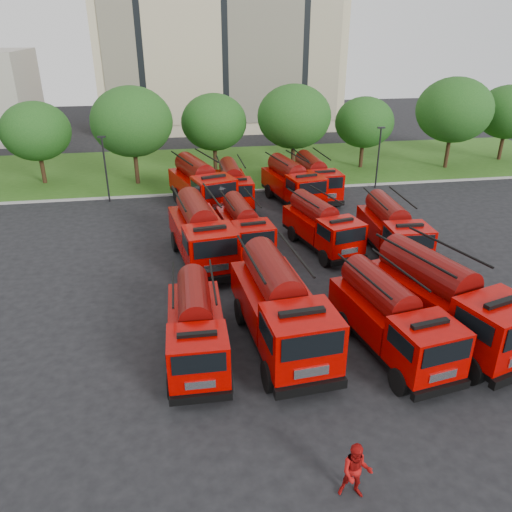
{
  "coord_description": "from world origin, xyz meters",
  "views": [
    {
      "loc": [
        -4.83,
        -21.57,
        12.67
      ],
      "look_at": [
        -0.97,
        1.43,
        1.8
      ],
      "focal_mm": 35.0,
      "sensor_mm": 36.0,
      "label": 1
    }
  ],
  "objects": [
    {
      "name": "ground",
      "position": [
        0.0,
        0.0,
        0.0
      ],
      "size": [
        140.0,
        140.0,
        0.0
      ],
      "primitive_type": "plane",
      "color": "black",
      "rests_on": "ground"
    },
    {
      "name": "lawn",
      "position": [
        0.0,
        26.0,
        0.06
      ],
      "size": [
        70.0,
        16.0,
        0.12
      ],
      "primitive_type": "cube",
      "color": "#254D14",
      "rests_on": "ground"
    },
    {
      "name": "curb",
      "position": [
        0.0,
        17.9,
        0.07
      ],
      "size": [
        70.0,
        0.3,
        0.14
      ],
      "primitive_type": "cube",
      "color": "gray",
      "rests_on": "ground"
    },
    {
      "name": "apartment_building",
      "position": [
        2.0,
        47.94,
        12.5
      ],
      "size": [
        30.0,
        14.18,
        25.0
      ],
      "color": "#C3B591",
      "rests_on": "ground"
    },
    {
      "name": "tree_1",
      "position": [
        -16.0,
        23.0,
        4.55
      ],
      "size": [
        5.71,
        5.71,
        6.98
      ],
      "color": "#382314",
      "rests_on": "ground"
    },
    {
      "name": "tree_2",
      "position": [
        -8.0,
        21.5,
        5.35
      ],
      "size": [
        6.72,
        6.72,
        8.22
      ],
      "color": "#382314",
      "rests_on": "ground"
    },
    {
      "name": "tree_3",
      "position": [
        -1.0,
        24.0,
        4.68
      ],
      "size": [
        5.88,
        5.88,
        7.19
      ],
      "color": "#382314",
      "rests_on": "ground"
    },
    {
      "name": "tree_4",
      "position": [
        6.0,
        22.5,
        5.22
      ],
      "size": [
        6.55,
        6.55,
        8.01
      ],
      "color": "#382314",
      "rests_on": "ground"
    },
    {
      "name": "tree_5",
      "position": [
        13.0,
        23.5,
        4.35
      ],
      "size": [
        5.46,
        5.46,
        6.68
      ],
      "color": "#382314",
      "rests_on": "ground"
    },
    {
      "name": "tree_6",
      "position": [
        21.0,
        22.0,
        5.49
      ],
      "size": [
        6.89,
        6.89,
        8.42
      ],
      "color": "#382314",
      "rests_on": "ground"
    },
    {
      "name": "tree_7",
      "position": [
        28.0,
        24.0,
        4.82
      ],
      "size": [
        6.05,
        6.05,
        7.39
      ],
      "color": "#382314",
      "rests_on": "ground"
    },
    {
      "name": "lamp_post_0",
      "position": [
        -10.0,
        17.2,
        2.9
      ],
      "size": [
        0.6,
        0.25,
        5.11
      ],
      "color": "black",
      "rests_on": "ground"
    },
    {
      "name": "lamp_post_1",
      "position": [
        12.0,
        17.2,
        2.9
      ],
      "size": [
        0.6,
        0.25,
        5.11
      ],
      "color": "black",
      "rests_on": "ground"
    },
    {
      "name": "fire_truck_0",
      "position": [
        -4.4,
        -4.24,
        1.49
      ],
      "size": [
        2.49,
        6.54,
        2.96
      ],
      "rotation": [
        0.0,
        0.0,
        -0.02
      ],
      "color": "black",
      "rests_on": "ground"
    },
    {
      "name": "fire_truck_1",
      "position": [
        -0.81,
        -3.8,
        1.81
      ],
      "size": [
        3.43,
        8.12,
        3.6
      ],
      "rotation": [
        0.0,
        0.0,
        0.08
      ],
      "color": "black",
      "rests_on": "ground"
    },
    {
      "name": "fire_truck_2",
      "position": [
        3.62,
        -5.1,
        1.59
      ],
      "size": [
        3.52,
        7.26,
        3.17
      ],
      "rotation": [
        0.0,
        0.0,
        0.17
      ],
      "color": "black",
      "rests_on": "ground"
    },
    {
      "name": "fire_truck_3",
      "position": [
        6.33,
        -4.47,
        1.83
      ],
      "size": [
        4.87,
        8.42,
        3.63
      ],
      "rotation": [
        0.0,
        0.0,
        0.29
      ],
      "color": "black",
      "rests_on": "ground"
    },
    {
      "name": "fire_truck_4",
      "position": [
        -3.56,
        5.12,
        1.77
      ],
      "size": [
        3.69,
        8.02,
        3.52
      ],
      "rotation": [
        0.0,
        0.0,
        0.14
      ],
      "color": "black",
      "rests_on": "ground"
    },
    {
      "name": "fire_truck_5",
      "position": [
        -0.89,
        6.32,
        1.47
      ],
      "size": [
        2.9,
        6.6,
        2.91
      ],
      "rotation": [
        0.0,
        0.0,
        0.11
      ],
      "color": "black",
      "rests_on": "ground"
    },
    {
      "name": "fire_truck_6",
      "position": [
        3.82,
        5.78,
        1.5
      ],
      "size": [
        3.72,
        6.9,
        2.99
      ],
      "rotation": [
        0.0,
        0.0,
        0.24
      ],
      "color": "black",
      "rests_on": "ground"
    },
    {
      "name": "fire_truck_7",
      "position": [
        7.78,
        4.35,
        1.56
      ],
      "size": [
        2.73,
        6.91,
        3.1
      ],
      "rotation": [
        0.0,
        0.0,
        -0.04
      ],
      "color": "black",
      "rests_on": "ground"
    },
    {
      "name": "fire_truck_8",
      "position": [
        -2.93,
        14.54,
        1.79
      ],
      "size": [
        4.84,
        8.25,
        3.56
      ],
      "rotation": [
        0.0,
        0.0,
        0.3
      ],
      "color": "black",
      "rests_on": "ground"
    },
    {
      "name": "fire_truck_9",
      "position": [
        -0.54,
        14.75,
        1.55
      ],
      "size": [
        2.53,
        6.77,
        3.07
      ],
      "rotation": [
        0.0,
        0.0,
        0.01
      ],
      "color": "black",
      "rests_on": "ground"
    },
    {
      "name": "fire_truck_10",
      "position": [
        4.03,
        14.42,
        1.64
      ],
      "size": [
        3.79,
        7.5,
        3.26
      ],
      "rotation": [
        0.0,
        0.0,
        0.19
      ],
      "color": "black",
      "rests_on": "ground"
    },
    {
      "name": "fire_truck_11",
      "position": [
        6.1,
        15.55,
        1.59
      ],
      "size": [
        2.84,
        7.07,
        3.17
      ],
      "rotation": [
        0.0,
        0.0,
        0.05
      ],
      "color": "black",
      "rests_on": "ground"
    },
    {
      "name": "firefighter_0",
      "position": [
        3.94,
        -6.43,
        0.0
      ],
      "size": [
        0.79,
        0.66,
        1.89
      ],
      "primitive_type": "imported",
      "rotation": [
        0.0,
        0.0,
        0.25
      ],
      "color": "#960C0B",
      "rests_on": "ground"
    },
    {
      "name": "firefighter_1",
      "position": [
        -0.26,
        -11.79,
        0.0
      ],
      "size": [
        1.04,
        0.75,
        1.91
      ],
      "primitive_type": "imported",
      "rotation": [
        0.0,
        0.0,
        -0.29
      ],
      "color": "#960C0B",
      "rests_on": "ground"
    },
    {
      "name": "firefighter_2",
      "position": [
        7.26,
        -2.97,
        0.0
      ],
      "size": [
        0.77,
        1.16,
        1.84
      ],
      "primitive_type": "imported",
      "rotation": [
        0.0,
        0.0,
        1.42
      ],
      "color": "black",
      "rests_on": "ground"
    },
    {
      "name": "firefighter_3",
      "position": [
        7.38,
        -1.75,
        0.0
      ],
      "size": [
        1.16,
        0.96,
        1.6
      ],
      "primitive_type": "imported",
      "rotation": [
        0.0,
        0.0,
        3.64
      ],
      "color": "black",
      "rests_on": "ground"
    },
    {
      "name": "firefighter_4",
      "position": [
        -0.31,
        -2.12,
        0.0
      ],
      "size": [
        1.13,
        1.12,
        1.97
      ],
      "primitive_type": "imported",
      "rotation": [
        0.0,
        0.0,
        2.39
      ],
      "color": "black",
      "rests_on": "ground"
    },
    {
      "name": "firefighter_5",
      "position": [
        9.1,
        6.37,
        0.0
      ],
      "size": [
        1.83,
        1.0,
        1.87
      ],
      "primitive_type": "imported",
      "rotation": [
        0.0,
        0.0,
        3.29
      ],
      "color": "#960C0B",
      "rests_on": "ground"
    }
  ]
}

